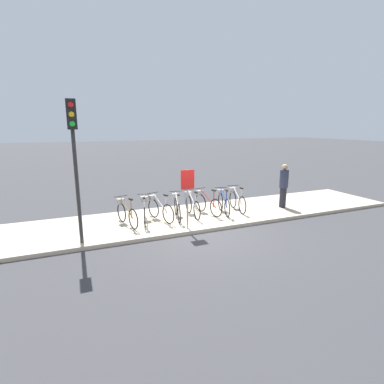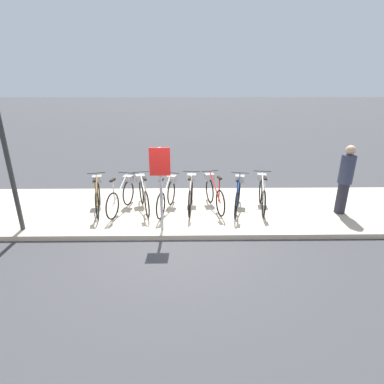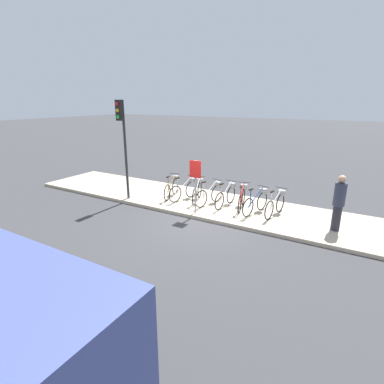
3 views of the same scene
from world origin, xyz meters
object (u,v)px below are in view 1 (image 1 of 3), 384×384
object	(u,v)px
parked_bicycle_1	(145,210)
traffic_light	(74,143)
parked_bicycle_6	(223,202)
parked_bicycle_0	(126,212)
parked_bicycle_3	(177,206)
pedestrian	(284,185)
parked_bicycle_7	(236,199)
parked_bicycle_4	(192,204)
parked_bicycle_5	(206,202)
parked_bicycle_2	(159,208)
sign_post	(188,189)

from	to	relation	value
parked_bicycle_1	traffic_light	bearing A→B (deg)	-150.53
parked_bicycle_6	traffic_light	xyz separation A→B (m)	(-5.07, -1.15, 2.33)
parked_bicycle_1	parked_bicycle_0	bearing A→B (deg)	-179.41
parked_bicycle_3	parked_bicycle_0	bearing A→B (deg)	-179.87
parked_bicycle_3	pedestrian	xyz separation A→B (m)	(4.43, -0.24, 0.49)
parked_bicycle_0	traffic_light	xyz separation A→B (m)	(-1.45, -1.17, 2.33)
parked_bicycle_7	traffic_light	bearing A→B (deg)	-167.44
parked_bicycle_4	parked_bicycle_5	distance (m)	0.61
parked_bicycle_4	parked_bicycle_5	xyz separation A→B (m)	(0.61, 0.04, 0.00)
parked_bicycle_3	parked_bicycle_5	size ratio (longest dim) A/B	1.00
pedestrian	traffic_light	distance (m)	7.94
parked_bicycle_2	sign_post	distance (m)	1.60
parked_bicycle_4	parked_bicycle_5	bearing A→B (deg)	3.57
parked_bicycle_7	parked_bicycle_1	bearing A→B (deg)	-178.40
pedestrian	sign_post	distance (m)	4.58
parked_bicycle_5	parked_bicycle_0	bearing A→B (deg)	-177.14
parked_bicycle_4	pedestrian	bearing A→B (deg)	-5.19
parked_bicycle_5	sign_post	size ratio (longest dim) A/B	0.82
parked_bicycle_7	traffic_light	size ratio (longest dim) A/B	0.41
parked_bicycle_6	sign_post	size ratio (longest dim) A/B	0.82
parked_bicycle_4	pedestrian	size ratio (longest dim) A/B	0.91
parked_bicycle_4	parked_bicycle_0	bearing A→B (deg)	-177.32
parked_bicycle_3	parked_bicycle_6	xyz separation A→B (m)	(1.83, -0.02, 0.00)
parked_bicycle_3	sign_post	xyz separation A→B (m)	(-0.05, -1.13, 0.86)
traffic_light	parked_bicycle_4	bearing A→B (deg)	18.39
parked_bicycle_6	parked_bicycle_0	bearing A→B (deg)	179.76
parked_bicycle_0	parked_bicycle_2	distance (m)	1.17
parked_bicycle_4	traffic_light	distance (m)	4.68
parked_bicycle_3	sign_post	distance (m)	1.42
parked_bicycle_0	parked_bicycle_1	world-z (taller)	same
parked_bicycle_2	parked_bicycle_6	xyz separation A→B (m)	(2.46, -0.11, 0.00)
parked_bicycle_2	parked_bicycle_7	bearing A→B (deg)	0.34
pedestrian	parked_bicycle_1	bearing A→B (deg)	177.53
parked_bicycle_2	parked_bicycle_3	distance (m)	0.64
parked_bicycle_1	parked_bicycle_3	world-z (taller)	same
parked_bicycle_2	parked_bicycle_5	xyz separation A→B (m)	(1.85, 0.06, 0.00)
parked_bicycle_4	parked_bicycle_6	size ratio (longest dim) A/B	1.02
parked_bicycle_6	parked_bicycle_7	world-z (taller)	same
traffic_light	parked_bicycle_0	bearing A→B (deg)	38.87
parked_bicycle_5	traffic_light	world-z (taller)	traffic_light
parked_bicycle_4	parked_bicycle_6	world-z (taller)	same
parked_bicycle_1	traffic_light	xyz separation A→B (m)	(-2.08, -1.17, 2.33)
traffic_light	sign_post	bearing A→B (deg)	0.81
parked_bicycle_5	sign_post	distance (m)	1.99
parked_bicycle_5	parked_bicycle_2	bearing A→B (deg)	-178.13
parked_bicycle_2	parked_bicycle_3	size ratio (longest dim) A/B	0.99
parked_bicycle_7	pedestrian	distance (m)	2.03
parked_bicycle_5	parked_bicycle_7	bearing A→B (deg)	-1.89
parked_bicycle_5	parked_bicycle_6	bearing A→B (deg)	-15.08
parked_bicycle_1	parked_bicycle_4	bearing A→B (deg)	3.43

